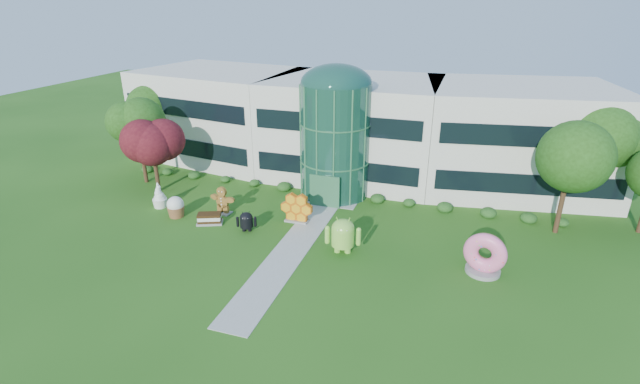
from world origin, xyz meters
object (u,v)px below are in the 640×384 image
(android_green, at_px, (343,233))
(android_black, at_px, (246,220))
(gingerbread, at_px, (222,200))
(donut, at_px, (485,253))

(android_green, bearing_deg, android_black, 163.29)
(android_green, height_order, gingerbread, android_green)
(android_black, bearing_deg, donut, -20.71)
(android_black, distance_m, gingerbread, 3.97)
(android_black, xyz_separation_m, donut, (17.06, -0.38, 0.53))
(donut, xyz_separation_m, gingerbread, (-20.32, 2.62, -0.25))
(android_black, bearing_deg, gingerbread, 126.03)
(donut, distance_m, gingerbread, 20.49)
(android_green, distance_m, gingerbread, 11.42)
(android_green, height_order, donut, android_green)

